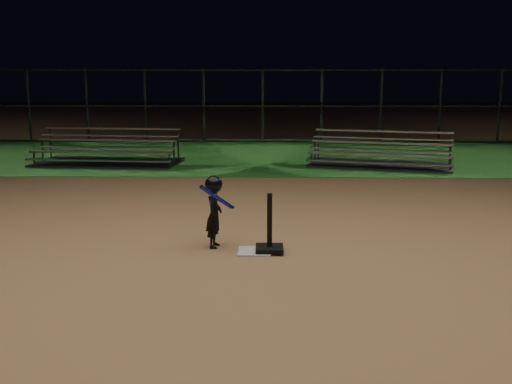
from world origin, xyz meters
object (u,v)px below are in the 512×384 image
home_plate (255,251)px  child_batter (214,209)px  batting_tee (270,240)px  bleacher_left (107,157)px  bleacher_right (380,159)px

home_plate → child_batter: (-0.58, 0.25, 0.53)m
child_batter → batting_tee: bearing=-101.4°
batting_tee → bleacher_left: 9.12m
home_plate → child_batter: 0.82m
bleacher_left → bleacher_right: bleacher_left is taller
home_plate → bleacher_left: 9.03m
batting_tee → child_batter: child_batter is taller
batting_tee → child_batter: (-0.78, 0.24, 0.37)m
batting_tee → bleacher_left: bleacher_left is taller
batting_tee → bleacher_right: size_ratio=0.20×
child_batter → bleacher_left: 8.57m
bleacher_left → bleacher_right: bearing=3.0°
home_plate → child_batter: child_batter is taller
bleacher_left → bleacher_right: 7.20m
home_plate → bleacher_right: bearing=68.3°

